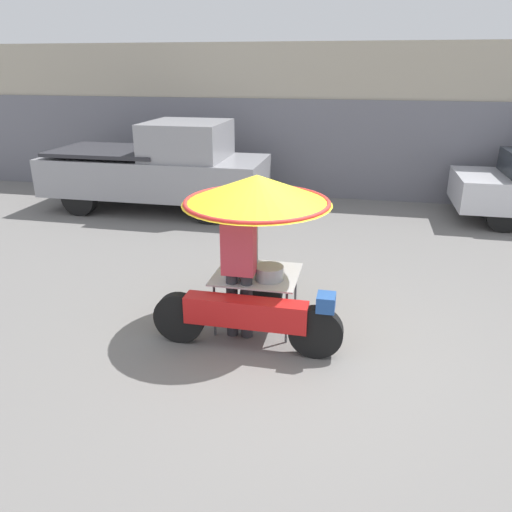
{
  "coord_description": "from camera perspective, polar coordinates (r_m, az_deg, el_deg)",
  "views": [
    {
      "loc": [
        0.67,
        -5.09,
        3.11
      ],
      "look_at": [
        -0.52,
        0.38,
        0.94
      ],
      "focal_mm": 35.0,
      "sensor_mm": 36.0,
      "label": 1
    }
  ],
  "objects": [
    {
      "name": "ground_plane",
      "position": [
        6.0,
        4.13,
        -10.11
      ],
      "size": [
        36.0,
        36.0,
        0.0
      ],
      "primitive_type": "plane",
      "color": "slate"
    },
    {
      "name": "vendor_person",
      "position": [
        5.79,
        -1.97,
        -0.97
      ],
      "size": [
        0.38,
        0.22,
        1.66
      ],
      "color": "#2D2D33",
      "rests_on": "ground"
    },
    {
      "name": "pickup_truck",
      "position": [
        11.42,
        -10.86,
        9.84
      ],
      "size": [
        4.89,
        1.87,
        1.97
      ],
      "color": "black",
      "rests_on": "ground"
    },
    {
      "name": "vendor_motorcycle_cart",
      "position": [
        5.81,
        -0.02,
        4.65
      ],
      "size": [
        2.22,
        1.76,
        1.92
      ],
      "color": "black",
      "rests_on": "ground"
    },
    {
      "name": "shopfront_building",
      "position": [
        13.31,
        9.61,
        15.12
      ],
      "size": [
        28.0,
        2.06,
        3.59
      ],
      "color": "#B2A893",
      "rests_on": "ground"
    }
  ]
}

